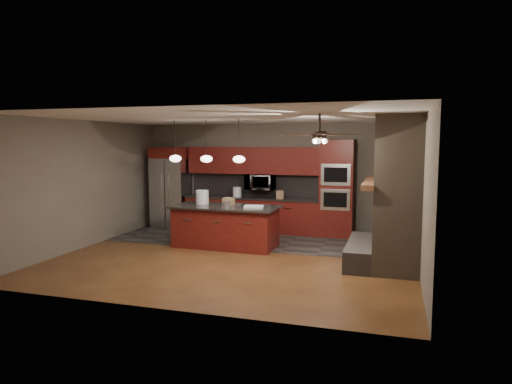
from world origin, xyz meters
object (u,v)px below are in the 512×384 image
(microwave, at_px, (260,182))
(counter_box, at_px, (280,195))
(kitchen_island, at_px, (225,226))
(counter_bucket, at_px, (237,192))
(refrigerator, at_px, (171,188))
(white_bucket, at_px, (202,197))
(paint_tray, at_px, (254,207))
(cardboard_box, at_px, (229,201))
(oven_tower, at_px, (337,189))
(paint_can, at_px, (226,205))

(microwave, xyz_separation_m, counter_box, (0.55, -0.10, -0.30))
(kitchen_island, xyz_separation_m, counter_bucket, (-0.37, 1.86, 0.56))
(kitchen_island, relative_size, counter_box, 11.88)
(refrigerator, relative_size, white_bucket, 6.99)
(paint_tray, bearing_deg, cardboard_box, 147.63)
(counter_bucket, bearing_deg, white_bucket, -98.27)
(oven_tower, relative_size, counter_box, 11.71)
(refrigerator, relative_size, paint_can, 11.54)
(microwave, xyz_separation_m, paint_can, (-0.13, -2.18, -0.32))
(paint_can, relative_size, cardboard_box, 0.79)
(white_bucket, bearing_deg, counter_box, 49.55)
(refrigerator, relative_size, kitchen_island, 0.91)
(paint_tray, relative_size, cardboard_box, 1.71)
(refrigerator, xyz_separation_m, counter_bucket, (1.88, 0.08, -0.07))
(white_bucket, height_order, counter_bucket, white_bucket)
(oven_tower, relative_size, counter_bucket, 9.33)
(refrigerator, bearing_deg, oven_tower, 0.95)
(cardboard_box, bearing_deg, refrigerator, 154.52)
(refrigerator, bearing_deg, kitchen_island, -38.37)
(kitchen_island, height_order, cardboard_box, cardboard_box)
(microwave, height_order, cardboard_box, microwave)
(kitchen_island, height_order, white_bucket, white_bucket)
(kitchen_island, distance_m, counter_box, 2.05)
(counter_bucket, xyz_separation_m, counter_box, (1.16, -0.05, -0.03))
(kitchen_island, height_order, counter_box, counter_box)
(paint_tray, bearing_deg, counter_bucket, 108.91)
(microwave, relative_size, white_bucket, 2.34)
(oven_tower, relative_size, paint_tray, 5.83)
(oven_tower, distance_m, white_bucket, 3.31)
(white_bucket, distance_m, counter_box, 2.17)
(oven_tower, bearing_deg, counter_box, -178.29)
(paint_can, distance_m, counter_bucket, 2.19)
(counter_box, bearing_deg, cardboard_box, -132.89)
(cardboard_box, distance_m, counter_box, 1.77)
(microwave, bearing_deg, counter_box, -10.39)
(refrigerator, bearing_deg, cardboard_box, -34.60)
(microwave, height_order, white_bucket, microwave)
(counter_bucket, distance_m, counter_box, 1.16)
(kitchen_island, xyz_separation_m, white_bucket, (-0.62, 0.16, 0.61))
(refrigerator, xyz_separation_m, paint_can, (2.37, -2.05, -0.11))
(kitchen_island, relative_size, counter_bucket, 9.47)
(cardboard_box, bearing_deg, counter_bucket, 111.59)
(white_bucket, bearing_deg, kitchen_island, -14.18)
(paint_tray, height_order, counter_box, counter_box)
(paint_can, height_order, cardboard_box, cardboard_box)
(microwave, xyz_separation_m, refrigerator, (-2.49, -0.13, -0.21))
(white_bucket, height_order, paint_can, white_bucket)
(oven_tower, xyz_separation_m, kitchen_island, (-2.22, -1.85, -0.73))
(counter_bucket, bearing_deg, paint_can, -77.02)
(paint_tray, xyz_separation_m, cardboard_box, (-0.69, 0.29, 0.06))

